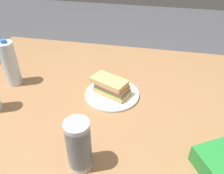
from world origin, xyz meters
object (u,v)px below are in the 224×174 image
at_px(plastic_cup_stack, 79,145).
at_px(paper_plate, 112,94).
at_px(dining_table, 121,112).
at_px(water_bottle_tall, 10,64).
at_px(sandwich, 111,86).

bearing_deg(plastic_cup_stack, paper_plate, -94.09).
distance_m(dining_table, plastic_cup_stack, 0.43).
bearing_deg(water_bottle_tall, plastic_cup_stack, 139.60).
height_order(dining_table, water_bottle_tall, water_bottle_tall).
distance_m(dining_table, sandwich, 0.14).
distance_m(paper_plate, sandwich, 0.05).
height_order(water_bottle_tall, plastic_cup_stack, water_bottle_tall).
height_order(dining_table, sandwich, sandwich).
height_order(paper_plate, plastic_cup_stack, plastic_cup_stack).
height_order(dining_table, plastic_cup_stack, plastic_cup_stack).
bearing_deg(sandwich, water_bottle_tall, -0.63).
distance_m(paper_plate, plastic_cup_stack, 0.43).
relative_size(dining_table, sandwich, 8.86).
relative_size(paper_plate, water_bottle_tall, 1.07).
height_order(paper_plate, sandwich, sandwich).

